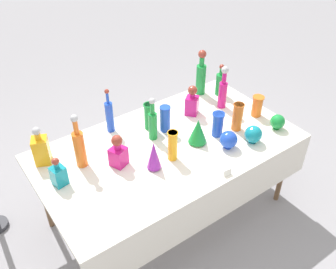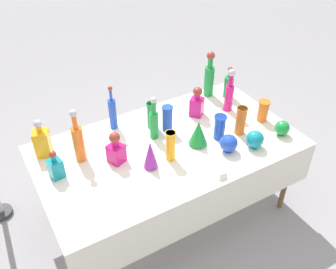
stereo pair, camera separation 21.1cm
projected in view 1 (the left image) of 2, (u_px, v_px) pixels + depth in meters
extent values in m
plane|color=gray|center=(168.00, 211.00, 3.33)|extent=(40.00, 40.00, 0.00)
cube|color=white|center=(168.00, 146.00, 2.88)|extent=(1.99, 1.11, 0.03)
cube|color=white|center=(215.00, 206.00, 2.61)|extent=(1.99, 0.01, 0.36)
cylinder|color=brown|center=(283.00, 169.00, 3.23)|extent=(0.04, 0.04, 0.73)
cylinder|color=brown|center=(44.00, 195.00, 2.99)|extent=(0.04, 0.04, 0.73)
cylinder|color=brown|center=(213.00, 120.00, 3.82)|extent=(0.04, 0.04, 0.73)
cylinder|color=#C61972|center=(222.00, 95.00, 3.22)|extent=(0.07, 0.07, 0.23)
cylinder|color=#C61972|center=(224.00, 78.00, 3.12)|extent=(0.04, 0.04, 0.11)
sphere|color=#B2B2B7|center=(225.00, 70.00, 3.08)|extent=(0.06, 0.06, 0.06)
cylinder|color=#198C38|center=(153.00, 126.00, 2.87)|extent=(0.07, 0.07, 0.23)
cylinder|color=#198C38|center=(152.00, 108.00, 2.77)|extent=(0.04, 0.04, 0.10)
sphere|color=#B2B2B7|center=(152.00, 101.00, 2.73)|extent=(0.05, 0.05, 0.05)
cylinder|color=blue|center=(110.00, 117.00, 2.94)|extent=(0.06, 0.06, 0.26)
cylinder|color=blue|center=(107.00, 98.00, 2.83)|extent=(0.02, 0.02, 0.09)
sphere|color=maroon|center=(107.00, 91.00, 2.79)|extent=(0.04, 0.04, 0.04)
cylinder|color=orange|center=(80.00, 150.00, 2.60)|extent=(0.08, 0.08, 0.28)
cylinder|color=orange|center=(76.00, 127.00, 2.48)|extent=(0.03, 0.03, 0.11)
sphere|color=#B2B2B7|center=(74.00, 118.00, 2.44)|extent=(0.05, 0.05, 0.05)
cylinder|color=#198C38|center=(220.00, 84.00, 3.41)|extent=(0.08, 0.08, 0.20)
cylinder|color=#198C38|center=(221.00, 71.00, 3.33)|extent=(0.03, 0.03, 0.07)
sphere|color=maroon|center=(222.00, 67.00, 3.30)|extent=(0.04, 0.04, 0.04)
cylinder|color=#198C38|center=(201.00, 80.00, 3.40)|extent=(0.09, 0.09, 0.28)
cylinder|color=#198C38|center=(202.00, 61.00, 3.28)|extent=(0.04, 0.04, 0.09)
sphere|color=maroon|center=(202.00, 54.00, 3.24)|extent=(0.07, 0.07, 0.07)
cube|color=orange|center=(41.00, 151.00, 2.65)|extent=(0.14, 0.14, 0.21)
cylinder|color=orange|center=(38.00, 136.00, 2.57)|extent=(0.04, 0.04, 0.05)
sphere|color=#B2B2B7|center=(36.00, 131.00, 2.54)|extent=(0.06, 0.06, 0.06)
cube|color=#C61972|center=(119.00, 157.00, 2.65)|extent=(0.14, 0.14, 0.14)
cylinder|color=#C61972|center=(117.00, 146.00, 2.59)|extent=(0.05, 0.05, 0.05)
sphere|color=maroon|center=(117.00, 141.00, 2.56)|extent=(0.08, 0.08, 0.08)
cube|color=#C61972|center=(192.00, 106.00, 3.16)|extent=(0.14, 0.14, 0.16)
cylinder|color=#C61972|center=(192.00, 95.00, 3.10)|extent=(0.04, 0.04, 0.04)
sphere|color=maroon|center=(193.00, 90.00, 3.07)|extent=(0.08, 0.08, 0.08)
cube|color=teal|center=(59.00, 176.00, 2.49)|extent=(0.10, 0.10, 0.14)
cylinder|color=teal|center=(56.00, 166.00, 2.44)|extent=(0.03, 0.03, 0.04)
sphere|color=maroon|center=(55.00, 161.00, 2.41)|extent=(0.05, 0.05, 0.05)
cylinder|color=orange|center=(173.00, 146.00, 2.67)|extent=(0.07, 0.07, 0.24)
cylinder|color=orange|center=(173.00, 133.00, 2.60)|extent=(0.08, 0.08, 0.01)
cylinder|color=blue|center=(165.00, 119.00, 2.95)|extent=(0.08, 0.08, 0.22)
cylinder|color=blue|center=(165.00, 108.00, 2.89)|extent=(0.09, 0.09, 0.01)
cylinder|color=orange|center=(237.00, 117.00, 2.96)|extent=(0.08, 0.08, 0.24)
cylinder|color=orange|center=(239.00, 105.00, 2.89)|extent=(0.09, 0.09, 0.01)
cylinder|color=orange|center=(257.00, 106.00, 3.13)|extent=(0.09, 0.09, 0.18)
cylinder|color=orange|center=(259.00, 97.00, 3.08)|extent=(0.10, 0.10, 0.01)
cylinder|color=blue|center=(218.00, 124.00, 2.91)|extent=(0.08, 0.08, 0.20)
cylinder|color=blue|center=(219.00, 114.00, 2.85)|extent=(0.10, 0.10, 0.01)
cylinder|color=#198C38|center=(149.00, 116.00, 2.97)|extent=(0.07, 0.07, 0.23)
cylinder|color=#198C38|center=(149.00, 105.00, 2.91)|extent=(0.09, 0.09, 0.01)
cylinder|color=#198C38|center=(197.00, 142.00, 2.89)|extent=(0.07, 0.07, 0.01)
cone|color=#198C38|center=(198.00, 131.00, 2.82)|extent=(0.14, 0.14, 0.20)
cylinder|color=purple|center=(154.00, 167.00, 2.66)|extent=(0.06, 0.06, 0.01)
cone|color=purple|center=(154.00, 155.00, 2.59)|extent=(0.10, 0.10, 0.21)
cylinder|color=teal|center=(252.00, 141.00, 2.89)|extent=(0.06, 0.06, 0.01)
sphere|color=teal|center=(253.00, 134.00, 2.85)|extent=(0.13, 0.13, 0.13)
cylinder|color=blue|center=(228.00, 147.00, 2.84)|extent=(0.06, 0.06, 0.01)
sphere|color=blue|center=(229.00, 140.00, 2.80)|extent=(0.13, 0.13, 0.13)
cylinder|color=#198C38|center=(276.00, 128.00, 3.03)|extent=(0.05, 0.05, 0.01)
sphere|color=#198C38|center=(278.00, 122.00, 3.00)|extent=(0.12, 0.12, 0.12)
cube|color=white|center=(228.00, 173.00, 2.58)|extent=(0.06, 0.02, 0.05)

